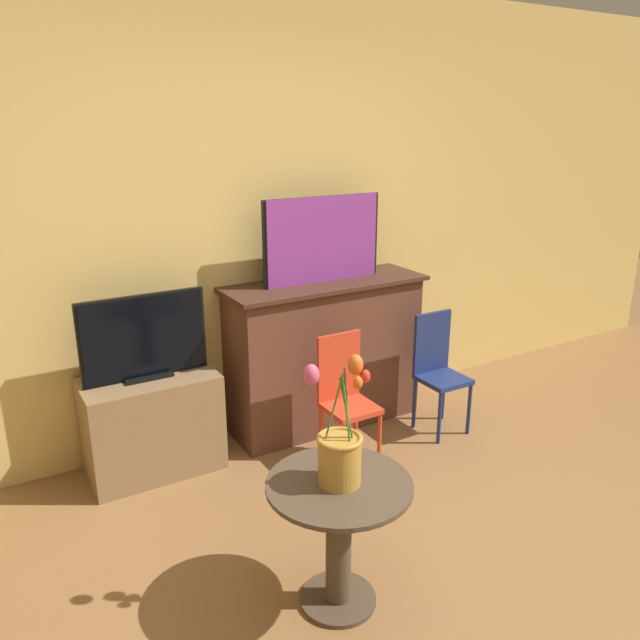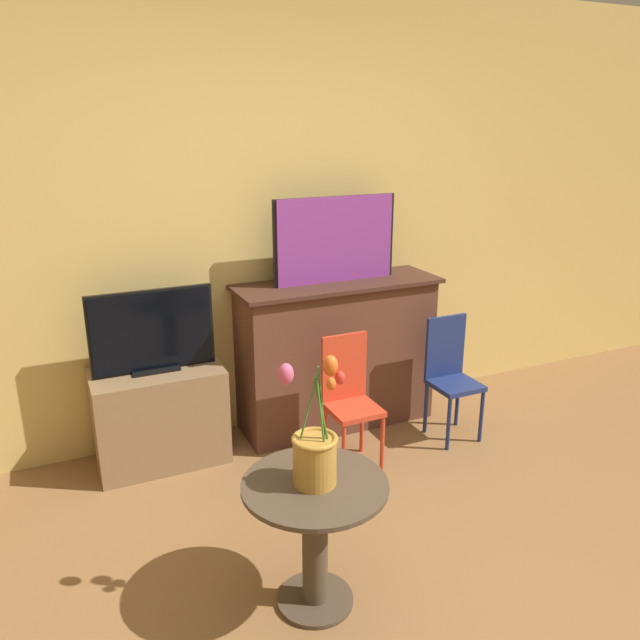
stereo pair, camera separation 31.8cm
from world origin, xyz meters
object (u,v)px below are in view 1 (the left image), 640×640
Objects in this scene: chair_red at (345,393)px; tv_monitor at (144,338)px; chair_blue at (438,366)px; painting at (323,240)px; vase_tulips at (339,450)px.

tv_monitor is at bearing 154.74° from chair_red.
chair_blue is (1.72, -0.43, -0.37)m from tv_monitor.
painting is 0.94m from chair_red.
chair_red is at bearing -106.36° from painting.
chair_red is at bearing -176.63° from chair_blue.
vase_tulips reaches higher than chair_blue.
chair_red is at bearing 56.04° from vase_tulips.
painting is 1.05× the size of chair_red.
chair_red is 1.18m from vase_tulips.
vase_tulips reaches higher than chair_red.
tv_monitor is (-1.14, -0.02, -0.43)m from painting.
painting reaches higher than tv_monitor.
chair_red and chair_blue have the same top height.
chair_red is at bearing -25.26° from tv_monitor.
painting is 1.17× the size of tv_monitor.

